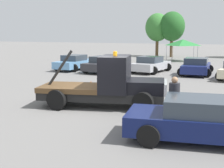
# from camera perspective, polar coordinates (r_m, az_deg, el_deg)

# --- Properties ---
(ground_plane) EXTENTS (160.00, 160.00, 0.00)m
(ground_plane) POSITION_cam_1_polar(r_m,az_deg,el_deg) (14.05, -1.88, -4.10)
(ground_plane) COLOR slate
(tow_truck) EXTENTS (5.88, 3.16, 2.51)m
(tow_truck) POSITION_cam_1_polar(r_m,az_deg,el_deg) (13.79, -0.49, -0.29)
(tow_truck) COLOR black
(tow_truck) RESTS_ON ground
(foreground_car) EXTENTS (5.08, 2.65, 1.34)m
(foreground_car) POSITION_cam_1_polar(r_m,az_deg,el_deg) (9.87, 16.69, -6.44)
(foreground_car) COLOR #0F194C
(foreground_car) RESTS_ON ground
(person_near_truck) EXTENTS (0.39, 0.39, 1.74)m
(person_near_truck) POSITION_cam_1_polar(r_m,az_deg,el_deg) (11.29, 11.30, -2.37)
(person_near_truck) COLOR #847051
(person_near_truck) RESTS_ON ground
(parked_car_skyblue) EXTENTS (2.51, 4.79, 1.34)m
(parked_car_skyblue) POSITION_cam_1_polar(r_m,az_deg,el_deg) (27.99, -6.72, 3.93)
(parked_car_skyblue) COLOR #669ED1
(parked_car_skyblue) RESTS_ON ground
(parked_car_charcoal) EXTENTS (2.71, 4.62, 1.34)m
(parked_car_charcoal) POSITION_cam_1_polar(r_m,az_deg,el_deg) (26.23, -1.49, 3.63)
(parked_car_charcoal) COLOR #2D2D33
(parked_car_charcoal) RESTS_ON ground
(parked_car_silver) EXTENTS (2.87, 4.48, 1.34)m
(parked_car_silver) POSITION_cam_1_polar(r_m,az_deg,el_deg) (26.20, 7.11, 3.55)
(parked_car_silver) COLOR #B7B7BC
(parked_car_silver) RESTS_ON ground
(parked_car_navy) EXTENTS (2.63, 4.33, 1.34)m
(parked_car_navy) POSITION_cam_1_polar(r_m,az_deg,el_deg) (25.35, 15.13, 3.11)
(parked_car_navy) COLOR navy
(parked_car_navy) RESTS_ON ground
(canopy_tent_green) EXTENTS (3.11, 3.11, 2.50)m
(canopy_tent_green) POSITION_cam_1_polar(r_m,az_deg,el_deg) (37.09, 12.81, 7.41)
(canopy_tent_green) COLOR #9E9EA3
(canopy_tent_green) RESTS_ON ground
(tree_center) EXTENTS (3.31, 3.31, 5.91)m
(tree_center) POSITION_cam_1_polar(r_m,az_deg,el_deg) (43.93, 8.30, 10.18)
(tree_center) COLOR brown
(tree_center) RESTS_ON ground
(tree_right) EXTENTS (3.40, 3.40, 6.08)m
(tree_right) POSITION_cam_1_polar(r_m,az_deg,el_deg) (43.23, 10.93, 10.27)
(tree_right) COLOR brown
(tree_right) RESTS_ON ground
(traffic_cone) EXTENTS (0.40, 0.40, 0.55)m
(traffic_cone) POSITION_cam_1_polar(r_m,az_deg,el_deg) (17.97, -3.86, -0.31)
(traffic_cone) COLOR black
(traffic_cone) RESTS_ON ground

